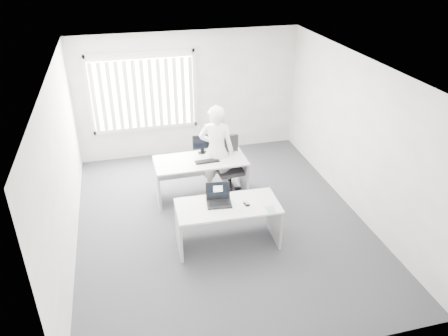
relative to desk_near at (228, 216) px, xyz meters
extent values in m
plane|color=#48494F|center=(0.04, 0.63, -0.54)|extent=(6.00, 6.00, 0.00)
cube|color=silver|center=(0.04, 3.63, 0.86)|extent=(5.00, 0.02, 2.80)
cube|color=silver|center=(0.04, -2.37, 0.86)|extent=(5.00, 0.02, 2.80)
cube|color=silver|center=(-2.46, 0.63, 0.86)|extent=(0.02, 6.00, 2.80)
cube|color=silver|center=(2.54, 0.63, 0.86)|extent=(0.02, 6.00, 2.80)
cube|color=white|center=(0.04, 0.63, 2.26)|extent=(5.00, 6.00, 0.02)
cube|color=silver|center=(-0.96, 3.59, 1.01)|extent=(2.32, 0.06, 1.76)
cube|color=white|center=(0.00, 0.00, 0.20)|extent=(1.68, 0.83, 0.03)
cube|color=#A8A8AB|center=(-0.81, 0.03, -0.18)|extent=(0.07, 0.71, 0.72)
cube|color=#A8A8AB|center=(0.81, -0.03, -0.18)|extent=(0.07, 0.71, 0.72)
cube|color=white|center=(-0.13, 1.59, 0.23)|extent=(1.74, 0.83, 0.03)
cube|color=#A8A8AB|center=(-0.97, 1.58, -0.16)|extent=(0.05, 0.75, 0.76)
cube|color=#A8A8AB|center=(0.72, 1.60, -0.16)|extent=(0.05, 0.75, 0.76)
cylinder|color=black|center=(0.45, 1.58, -0.50)|extent=(0.69, 0.69, 0.09)
cylinder|color=black|center=(0.45, 1.58, -0.30)|extent=(0.08, 0.08, 0.50)
cube|color=black|center=(0.45, 1.58, -0.05)|extent=(0.53, 0.53, 0.08)
cube|color=black|center=(0.44, 1.80, 0.30)|extent=(0.48, 0.10, 0.59)
imported|color=white|center=(0.21, 1.66, 0.37)|extent=(0.78, 0.65, 1.84)
cube|color=silver|center=(0.32, -0.07, 0.21)|extent=(0.30, 0.22, 0.00)
cube|color=white|center=(0.62, -0.28, 0.22)|extent=(0.15, 0.20, 0.01)
cube|color=black|center=(-0.01, 1.48, 0.26)|extent=(0.46, 0.17, 0.02)
camera|label=1|loc=(-1.50, -5.67, 4.04)|focal=35.00mm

